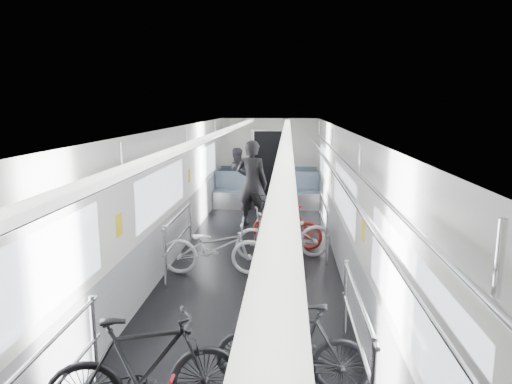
{
  "coord_description": "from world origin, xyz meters",
  "views": [
    {
      "loc": [
        0.57,
        -7.25,
        2.78
      ],
      "look_at": [
        0.0,
        0.92,
        1.23
      ],
      "focal_mm": 32.0,
      "sensor_mm": 36.0,
      "label": 1
    }
  ],
  "objects_px": {
    "bike_left_mid": "(146,369)",
    "bike_right_far": "(287,225)",
    "bike_right_mid": "(284,234)",
    "bike_right_near": "(292,347)",
    "bike_aisle": "(265,208)",
    "person_seated": "(236,175)",
    "bike_left_far": "(214,247)",
    "person_standing": "(252,183)"
  },
  "relations": [
    {
      "from": "bike_left_mid",
      "to": "bike_right_near",
      "type": "height_order",
      "value": "bike_left_mid"
    },
    {
      "from": "bike_left_mid",
      "to": "person_seated",
      "type": "xyz_separation_m",
      "value": [
        -0.27,
        9.45,
        0.29
      ]
    },
    {
      "from": "bike_right_far",
      "to": "person_seated",
      "type": "distance_m",
      "value": 4.5
    },
    {
      "from": "bike_right_near",
      "to": "bike_right_mid",
      "type": "distance_m",
      "value": 3.97
    },
    {
      "from": "bike_right_mid",
      "to": "bike_aisle",
      "type": "distance_m",
      "value": 2.28
    },
    {
      "from": "bike_right_far",
      "to": "person_seated",
      "type": "bearing_deg",
      "value": -140.92
    },
    {
      "from": "person_standing",
      "to": "bike_aisle",
      "type": "bearing_deg",
      "value": 176.07
    },
    {
      "from": "person_standing",
      "to": "bike_left_far",
      "type": "bearing_deg",
      "value": 96.88
    },
    {
      "from": "bike_left_mid",
      "to": "bike_right_mid",
      "type": "xyz_separation_m",
      "value": [
        1.17,
        4.51,
        -0.04
      ]
    },
    {
      "from": "bike_left_far",
      "to": "bike_right_near",
      "type": "distance_m",
      "value": 3.37
    },
    {
      "from": "bike_left_far",
      "to": "bike_right_near",
      "type": "height_order",
      "value": "bike_right_near"
    },
    {
      "from": "person_standing",
      "to": "bike_left_mid",
      "type": "bearing_deg",
      "value": 100.35
    },
    {
      "from": "bike_right_far",
      "to": "person_standing",
      "type": "height_order",
      "value": "person_standing"
    },
    {
      "from": "bike_left_far",
      "to": "person_seated",
      "type": "bearing_deg",
      "value": 0.58
    },
    {
      "from": "person_seated",
      "to": "bike_right_far",
      "type": "bearing_deg",
      "value": 94.36
    },
    {
      "from": "bike_right_near",
      "to": "bike_right_mid",
      "type": "height_order",
      "value": "bike_right_mid"
    },
    {
      "from": "bike_left_mid",
      "to": "person_seated",
      "type": "bearing_deg",
      "value": -16.14
    },
    {
      "from": "bike_right_near",
      "to": "person_seated",
      "type": "relative_size",
      "value": 0.97
    },
    {
      "from": "bike_right_mid",
      "to": "person_standing",
      "type": "bearing_deg",
      "value": -174.26
    },
    {
      "from": "bike_right_far",
      "to": "bike_aisle",
      "type": "bearing_deg",
      "value": -141.91
    },
    {
      "from": "bike_left_far",
      "to": "bike_right_far",
      "type": "xyz_separation_m",
      "value": [
        1.2,
        1.57,
        -0.02
      ]
    },
    {
      "from": "bike_right_far",
      "to": "person_seated",
      "type": "xyz_separation_m",
      "value": [
        -1.49,
        4.23,
        0.35
      ]
    },
    {
      "from": "bike_right_near",
      "to": "person_seated",
      "type": "distance_m",
      "value": 9.06
    },
    {
      "from": "bike_right_mid",
      "to": "bike_right_near",
      "type": "bearing_deg",
      "value": -10.84
    },
    {
      "from": "person_seated",
      "to": "bike_right_near",
      "type": "bearing_deg",
      "value": 84.92
    },
    {
      "from": "bike_right_mid",
      "to": "bike_right_far",
      "type": "height_order",
      "value": "bike_right_mid"
    },
    {
      "from": "bike_left_far",
      "to": "bike_right_mid",
      "type": "distance_m",
      "value": 1.43
    },
    {
      "from": "bike_right_near",
      "to": "bike_right_far",
      "type": "height_order",
      "value": "bike_right_near"
    },
    {
      "from": "bike_left_far",
      "to": "person_standing",
      "type": "xyz_separation_m",
      "value": [
        0.38,
        3.18,
        0.54
      ]
    },
    {
      "from": "bike_aisle",
      "to": "person_standing",
      "type": "bearing_deg",
      "value": 160.48
    },
    {
      "from": "bike_right_mid",
      "to": "person_seated",
      "type": "relative_size",
      "value": 1.13
    },
    {
      "from": "bike_left_far",
      "to": "person_seated",
      "type": "relative_size",
      "value": 1.11
    },
    {
      "from": "bike_left_mid",
      "to": "bike_right_far",
      "type": "distance_m",
      "value": 5.36
    },
    {
      "from": "bike_left_mid",
      "to": "bike_left_far",
      "type": "xyz_separation_m",
      "value": [
        0.02,
        3.65,
        -0.05
      ]
    },
    {
      "from": "bike_left_far",
      "to": "bike_right_far",
      "type": "distance_m",
      "value": 1.97
    },
    {
      "from": "bike_left_mid",
      "to": "bike_left_far",
      "type": "distance_m",
      "value": 3.65
    },
    {
      "from": "bike_right_near",
      "to": "bike_aisle",
      "type": "xyz_separation_m",
      "value": [
        -0.57,
        6.2,
        -0.01
      ]
    },
    {
      "from": "bike_left_mid",
      "to": "bike_right_near",
      "type": "xyz_separation_m",
      "value": [
        1.29,
        0.53,
        -0.04
      ]
    },
    {
      "from": "bike_right_near",
      "to": "bike_left_far",
      "type": "bearing_deg",
      "value": -153.1
    },
    {
      "from": "bike_right_near",
      "to": "person_seated",
      "type": "height_order",
      "value": "person_seated"
    },
    {
      "from": "bike_left_mid",
      "to": "bike_right_near",
      "type": "distance_m",
      "value": 1.4
    },
    {
      "from": "bike_left_mid",
      "to": "bike_right_far",
      "type": "relative_size",
      "value": 1.15
    }
  ]
}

